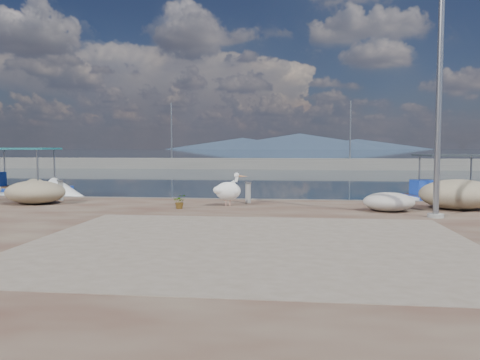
% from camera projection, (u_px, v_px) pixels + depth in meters
% --- Properties ---
extents(ground, '(1400.00, 1400.00, 0.00)m').
position_uv_depth(ground, '(224.00, 238.00, 12.54)').
color(ground, '#162635').
rests_on(ground, ground).
extents(quay, '(44.00, 22.00, 0.50)m').
position_uv_depth(quay, '(161.00, 303.00, 6.58)').
color(quay, '#49281F').
rests_on(quay, ground).
extents(quay_patch, '(9.00, 7.00, 0.01)m').
position_uv_depth(quay_patch, '(251.00, 243.00, 9.42)').
color(quay_patch, gray).
rests_on(quay_patch, quay).
extents(breakwater, '(120.00, 2.20, 7.50)m').
position_uv_depth(breakwater, '(277.00, 164.00, 52.14)').
color(breakwater, gray).
rests_on(breakwater, ground).
extents(mountains, '(370.00, 280.00, 22.00)m').
position_uv_depth(mountains, '(295.00, 142.00, 655.62)').
color(mountains, '#28384C').
rests_on(mountains, ground).
extents(boat_left, '(5.88, 2.03, 2.82)m').
position_uv_depth(boat_left, '(20.00, 195.00, 21.90)').
color(boat_left, white).
rests_on(boat_left, ground).
extents(boat_right, '(5.48, 2.89, 2.51)m').
position_uv_depth(boat_right, '(452.00, 203.00, 18.94)').
color(boat_right, white).
rests_on(boat_right, ground).
extents(pelican, '(1.15, 0.81, 1.10)m').
position_uv_depth(pelican, '(228.00, 190.00, 15.36)').
color(pelican, tan).
rests_on(pelican, quay).
extents(lamp_post, '(0.44, 0.96, 7.00)m').
position_uv_depth(lamp_post, '(439.00, 97.00, 12.70)').
color(lamp_post, gray).
rests_on(lamp_post, quay).
extents(bollard_near, '(0.25, 0.25, 0.75)m').
position_uv_depth(bollard_near, '(248.00, 191.00, 16.25)').
color(bollard_near, gray).
rests_on(bollard_near, quay).
extents(bollard_far, '(0.25, 0.25, 0.76)m').
position_uv_depth(bollard_far, '(61.00, 189.00, 17.01)').
color(bollard_far, gray).
rests_on(bollard_far, quay).
extents(potted_plant, '(0.49, 0.45, 0.45)m').
position_uv_depth(potted_plant, '(180.00, 202.00, 14.74)').
color(potted_plant, '#33722D').
rests_on(potted_plant, quay).
extents(net_pile_d, '(1.53, 1.15, 0.57)m').
position_uv_depth(net_pile_d, '(389.00, 202.00, 14.12)').
color(net_pile_d, beige).
rests_on(net_pile_d, quay).
extents(net_pile_b, '(2.05, 1.60, 0.80)m').
position_uv_depth(net_pile_b, '(35.00, 192.00, 15.99)').
color(net_pile_b, tan).
rests_on(net_pile_b, quay).
extents(net_pile_c, '(2.39, 1.71, 0.94)m').
position_uv_depth(net_pile_c, '(459.00, 194.00, 14.53)').
color(net_pile_c, tan).
rests_on(net_pile_c, quay).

